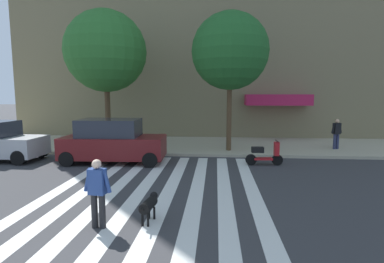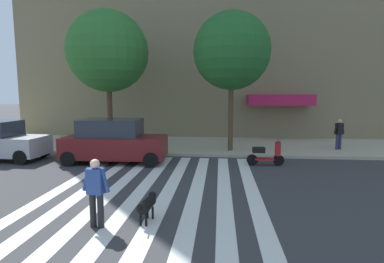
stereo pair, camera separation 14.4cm
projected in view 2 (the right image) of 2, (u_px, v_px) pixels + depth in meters
The scene contains 10 objects.
ground_plane at pixel (102, 207), 8.35m from camera, with size 160.00×160.00×0.00m, color #353538.
sidewalk_far at pixel (166, 145), 18.25m from camera, with size 80.00×6.00×0.15m, color #A7A086.
crosswalk_stripes at pixel (142, 209), 8.24m from camera, with size 6.75×13.45×0.01m.
parked_car_behind_first at pixel (114, 141), 13.81m from camera, with size 4.66×2.16×1.99m.
parked_scooter at pixel (266, 155), 13.22m from camera, with size 1.63×0.50×1.11m.
street_tree_nearest at pixel (108, 52), 16.90m from camera, with size 4.54×4.54×7.62m.
street_tree_middle at pixel (232, 51), 15.40m from camera, with size 3.97×3.97×7.15m.
pedestrian_dog_walker at pixel (96, 189), 7.01m from camera, with size 0.71×0.29×1.64m.
dog_on_leash at pixel (147, 204), 7.39m from camera, with size 0.35×1.03×0.65m.
pedestrian_bystander at pixel (339, 132), 16.19m from camera, with size 0.68×0.37×1.64m.
Camera 2 is at (3.23, -0.73, 3.13)m, focal length 28.20 mm.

